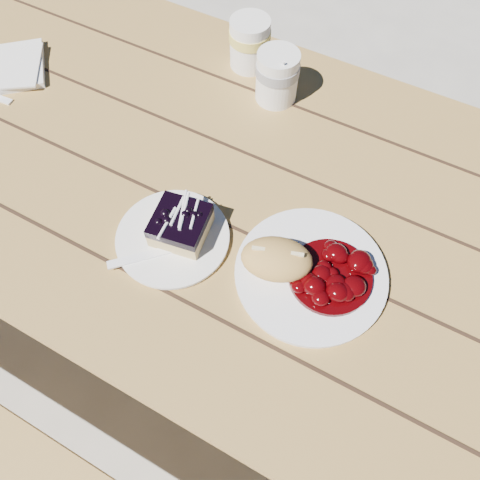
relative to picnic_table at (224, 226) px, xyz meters
The scene contains 11 objects.
ground 0.59m from the picnic_table, 90.00° to the left, with size 60.00×60.00×0.00m, color #ADA89C.
picnic_table is the anchor object (origin of this frame).
main_plate 0.30m from the picnic_table, 24.52° to the right, with size 0.24×0.24×0.02m, color white.
goulash_stew 0.34m from the picnic_table, 20.97° to the right, with size 0.14×0.14×0.04m, color #3E0204, non-canonical shape.
bread_roll 0.30m from the picnic_table, 35.73° to the right, with size 0.12×0.08×0.06m, color tan.
dessert_plate 0.23m from the picnic_table, 94.41° to the right, with size 0.19×0.19×0.01m, color white.
blueberry_cake 0.24m from the picnic_table, 90.70° to the right, with size 0.10×0.10×0.05m.
fork_dessert 0.27m from the picnic_table, 98.73° to the right, with size 0.03×0.16×0.01m, color white, non-canonical shape.
coffee_cup 0.33m from the picnic_table, 92.16° to the left, with size 0.08×0.08×0.11m, color white.
napkin_stack 0.58m from the picnic_table, behind, with size 0.15×0.15×0.01m, color white.
second_cup 0.39m from the picnic_table, 108.77° to the left, with size 0.08×0.08×0.11m, color white.
Camera 1 is at (0.28, -0.45, 1.45)m, focal length 35.00 mm.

